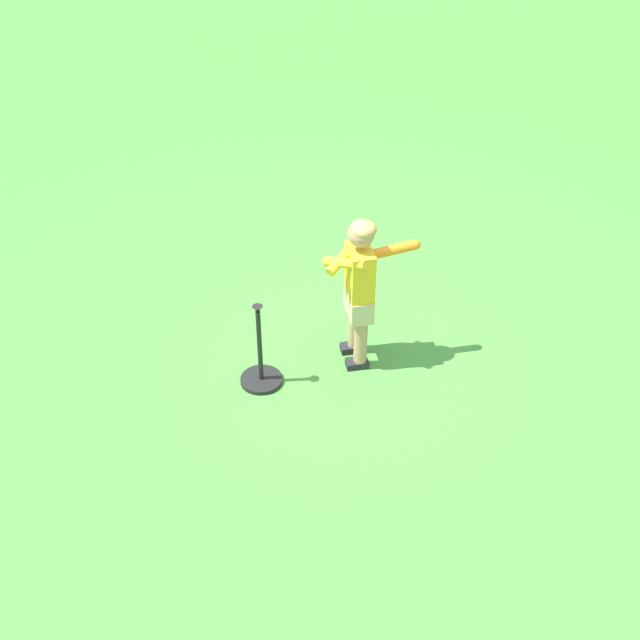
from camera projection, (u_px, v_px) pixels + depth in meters
name	position (u px, v px, depth m)	size (l,w,h in m)	color
ground_plane	(351.00, 363.00, 5.81)	(40.00, 40.00, 0.00)	#479338
child_batter	(360.00, 280.00, 5.46)	(0.32, 0.61, 1.08)	#232328
batting_tee	(261.00, 370.00, 5.60)	(0.28, 0.28, 0.62)	black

